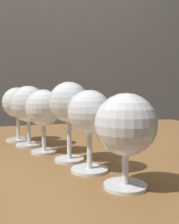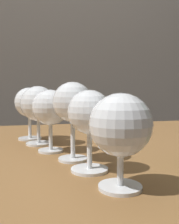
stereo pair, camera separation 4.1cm
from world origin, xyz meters
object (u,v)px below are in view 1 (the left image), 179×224
Objects in this scene: wine_glass_amber at (69,104)px; wine_glass_white at (89,114)px; wine_glass_chardonnay at (18,103)px; wine_glass_cabernet at (28,105)px; wine_glass_empty at (43,109)px; wine_glass_rose at (126,126)px.

wine_glass_white is at bearing -78.49° from wine_glass_amber.
wine_glass_white is 0.93× the size of wine_glass_chardonnay.
wine_glass_cabernet is 1.01× the size of wine_glass_chardonnay.
wine_glass_cabernet is at bearing -74.97° from wine_glass_chardonnay.
wine_glass_amber is 1.10× the size of wine_glass_empty.
wine_glass_empty is at bearing -75.20° from wine_glass_chardonnay.
wine_glass_white is 0.17m from wine_glass_empty.
wine_glass_cabernet reaches higher than wine_glass_chardonnay.
wine_glass_amber is at bearing -66.63° from wine_glass_empty.
wine_glass_cabernet reaches higher than wine_glass_rose.
wine_glass_white is at bearing -73.23° from wine_glass_cabernet.
wine_glass_rose is 0.86× the size of wine_glass_amber.
wine_glass_empty is 0.09m from wine_glass_cabernet.
wine_glass_empty is 0.17m from wine_glass_chardonnay.
wine_glass_rose is at bearing -73.84° from wine_glass_cabernet.
wine_glass_amber is (-0.04, 0.16, 0.02)m from wine_glass_rose.
wine_glass_white is 0.92× the size of wine_glass_cabernet.
wine_glass_empty is 0.93× the size of wine_glass_cabernet.
wine_glass_chardonnay is (-0.08, 0.25, -0.01)m from wine_glass_amber.
wine_glass_white is (-0.02, 0.09, 0.01)m from wine_glass_rose.
wine_glass_amber is 0.09m from wine_glass_empty.
wine_glass_amber reaches higher than wine_glass_chardonnay.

